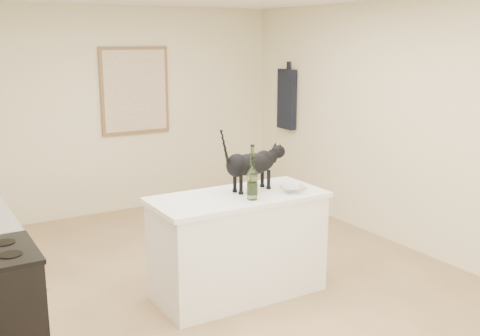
# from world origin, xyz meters

# --- Properties ---
(floor) EXTENTS (5.50, 5.50, 0.00)m
(floor) POSITION_xyz_m (0.00, 0.00, 0.00)
(floor) COLOR tan
(floor) RESTS_ON ground
(wall_back) EXTENTS (4.50, 0.00, 4.50)m
(wall_back) POSITION_xyz_m (0.00, 2.75, 1.30)
(wall_back) COLOR beige
(wall_back) RESTS_ON ground
(wall_right) EXTENTS (0.00, 5.50, 5.50)m
(wall_right) POSITION_xyz_m (2.25, 0.00, 1.30)
(wall_right) COLOR beige
(wall_right) RESTS_ON ground
(island_base) EXTENTS (1.44, 0.67, 0.86)m
(island_base) POSITION_xyz_m (0.10, -0.20, 0.43)
(island_base) COLOR white
(island_base) RESTS_ON floor
(island_top) EXTENTS (1.50, 0.70, 0.04)m
(island_top) POSITION_xyz_m (0.10, -0.20, 0.88)
(island_top) COLOR white
(island_top) RESTS_ON island_base
(artwork_frame) EXTENTS (0.90, 0.03, 1.10)m
(artwork_frame) POSITION_xyz_m (0.30, 2.72, 1.55)
(artwork_frame) COLOR brown
(artwork_frame) RESTS_ON wall_back
(artwork_canvas) EXTENTS (0.82, 0.00, 1.02)m
(artwork_canvas) POSITION_xyz_m (0.30, 2.70, 1.55)
(artwork_canvas) COLOR beige
(artwork_canvas) RESTS_ON wall_back
(hanging_garment) EXTENTS (0.08, 0.34, 0.80)m
(hanging_garment) POSITION_xyz_m (2.19, 2.05, 1.40)
(hanging_garment) COLOR black
(hanging_garment) RESTS_ON wall_right
(black_cat) EXTENTS (0.62, 0.24, 0.42)m
(black_cat) POSITION_xyz_m (0.27, -0.14, 1.11)
(black_cat) COLOR black
(black_cat) RESTS_ON island_top
(wine_bottle) EXTENTS (0.11, 0.11, 0.41)m
(wine_bottle) POSITION_xyz_m (0.13, -0.38, 1.10)
(wine_bottle) COLOR #385A24
(wine_bottle) RESTS_ON island_top
(glass_bowl) EXTENTS (0.28, 0.28, 0.05)m
(glass_bowl) POSITION_xyz_m (0.55, -0.38, 0.93)
(glass_bowl) COLOR white
(glass_bowl) RESTS_ON island_top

